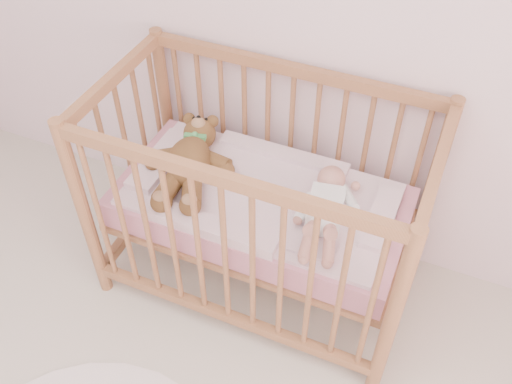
% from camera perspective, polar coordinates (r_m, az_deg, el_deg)
% --- Properties ---
extents(crib, '(1.36, 0.76, 1.00)m').
position_cam_1_polar(crib, '(2.43, 0.46, -1.24)').
color(crib, '#AA7148').
rests_on(crib, floor).
extents(mattress, '(1.22, 0.62, 0.13)m').
position_cam_1_polar(mattress, '(2.44, 0.46, -1.48)').
color(mattress, pink).
rests_on(mattress, crib).
extents(blanket, '(1.10, 0.58, 0.06)m').
position_cam_1_polar(blanket, '(2.38, 0.47, -0.24)').
color(blanket, pink).
rests_on(blanket, mattress).
extents(baby, '(0.34, 0.56, 0.13)m').
position_cam_1_polar(baby, '(2.26, 7.02, -1.26)').
color(baby, white).
rests_on(baby, blanket).
extents(teddy_bear, '(0.53, 0.66, 0.16)m').
position_cam_1_polar(teddy_bear, '(2.42, -6.73, 2.99)').
color(teddy_bear, brown).
rests_on(teddy_bear, blanket).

